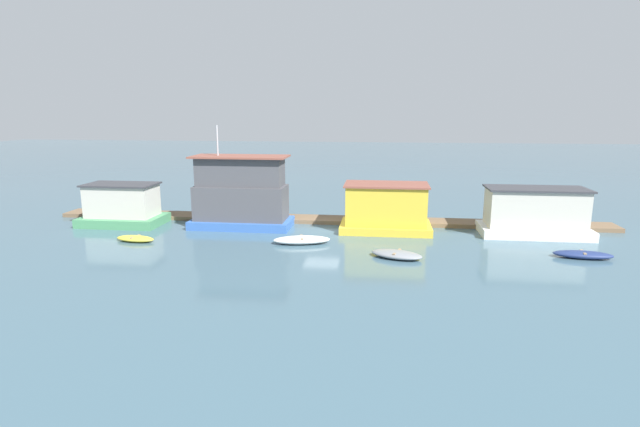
% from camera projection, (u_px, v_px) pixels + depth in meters
% --- Properties ---
extents(ground_plane, '(200.00, 200.00, 0.00)m').
position_uv_depth(ground_plane, '(322.00, 230.00, 35.90)').
color(ground_plane, '#426070').
extents(dock_walkway, '(42.40, 2.20, 0.30)m').
position_uv_depth(dock_walkway, '(326.00, 220.00, 38.50)').
color(dock_walkway, brown).
rests_on(dock_walkway, ground_plane).
extents(houseboat_green, '(5.92, 3.65, 3.10)m').
position_uv_depth(houseboat_green, '(123.00, 206.00, 37.28)').
color(houseboat_green, '#4C9360').
rests_on(houseboat_green, ground_plane).
extents(houseboat_blue, '(7.30, 3.39, 7.40)m').
position_uv_depth(houseboat_blue, '(241.00, 195.00, 36.29)').
color(houseboat_blue, '#3866B7').
rests_on(houseboat_blue, ground_plane).
extents(houseboat_yellow, '(6.36, 3.88, 3.38)m').
position_uv_depth(houseboat_yellow, '(386.00, 208.00, 35.35)').
color(houseboat_yellow, gold).
rests_on(houseboat_yellow, ground_plane).
extents(houseboat_white, '(7.20, 3.49, 3.29)m').
position_uv_depth(houseboat_white, '(535.00, 213.00, 34.05)').
color(houseboat_white, white).
rests_on(houseboat_white, ground_plane).
extents(dinghy_yellow, '(2.82, 1.50, 0.37)m').
position_uv_depth(dinghy_yellow, '(135.00, 239.00, 32.68)').
color(dinghy_yellow, yellow).
rests_on(dinghy_yellow, ground_plane).
extents(dinghy_white, '(3.88, 2.11, 0.49)m').
position_uv_depth(dinghy_white, '(302.00, 240.00, 32.14)').
color(dinghy_white, white).
rests_on(dinghy_white, ground_plane).
extents(dinghy_grey, '(3.33, 2.40, 0.43)m').
position_uv_depth(dinghy_grey, '(397.00, 254.00, 29.01)').
color(dinghy_grey, gray).
rests_on(dinghy_grey, ground_plane).
extents(dinghy_navy, '(3.38, 1.40, 0.44)m').
position_uv_depth(dinghy_navy, '(583.00, 255.00, 28.95)').
color(dinghy_navy, navy).
rests_on(dinghy_navy, ground_plane).
extents(mooring_post_centre, '(0.25, 0.25, 1.55)m').
position_uv_depth(mooring_post_centre, '(391.00, 217.00, 36.46)').
color(mooring_post_centre, brown).
rests_on(mooring_post_centre, ground_plane).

